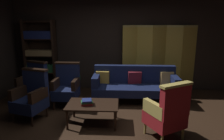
% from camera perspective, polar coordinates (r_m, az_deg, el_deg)
% --- Properties ---
extents(ground_plane, '(10.00, 10.00, 0.00)m').
position_cam_1_polar(ground_plane, '(4.14, -0.59, -15.51)').
color(ground_plane, black).
extents(back_wall, '(7.20, 0.10, 2.80)m').
position_cam_1_polar(back_wall, '(6.11, 0.80, 7.65)').
color(back_wall, black).
rests_on(back_wall, ground_plane).
extents(folding_screen, '(2.12, 0.29, 1.90)m').
position_cam_1_polar(folding_screen, '(6.08, 12.80, 3.36)').
color(folding_screen, '#B29338').
rests_on(folding_screen, ground_plane).
extents(bookshelf, '(0.90, 0.32, 2.05)m').
position_cam_1_polar(bookshelf, '(6.35, -19.13, 4.16)').
color(bookshelf, black).
rests_on(bookshelf, ground_plane).
extents(velvet_couch, '(2.12, 0.78, 0.88)m').
position_cam_1_polar(velvet_couch, '(5.31, 6.31, -3.68)').
color(velvet_couch, black).
rests_on(velvet_couch, ground_plane).
extents(coffee_table, '(1.00, 0.64, 0.42)m').
position_cam_1_polar(coffee_table, '(4.13, -5.37, -9.88)').
color(coffee_table, black).
rests_on(coffee_table, ground_plane).
extents(armchair_gilt_accent, '(0.79, 0.79, 1.04)m').
position_cam_1_polar(armchair_gilt_accent, '(3.70, 15.10, -11.18)').
color(armchair_gilt_accent, tan).
rests_on(armchair_gilt_accent, ground_plane).
extents(armchair_wing_left, '(0.76, 0.76, 1.04)m').
position_cam_1_polar(armchair_wing_left, '(5.45, -20.95, -3.67)').
color(armchair_wing_left, black).
rests_on(armchair_wing_left, ground_plane).
extents(armchair_wing_right, '(0.72, 0.72, 1.04)m').
position_cam_1_polar(armchair_wing_right, '(4.60, -21.45, -6.76)').
color(armchair_wing_right, black).
rests_on(armchair_wing_right, ground_plane).
extents(armchair_wing_far, '(0.60, 0.59, 1.04)m').
position_cam_1_polar(armchair_wing_far, '(5.06, -12.48, -4.34)').
color(armchair_wing_far, black).
rests_on(armchair_wing_far, ground_plane).
extents(potted_plant, '(0.45, 0.45, 0.75)m').
position_cam_1_polar(potted_plant, '(5.78, -10.93, -2.73)').
color(potted_plant, brown).
rests_on(potted_plant, ground_plane).
extents(book_red_leather, '(0.24, 0.20, 0.04)m').
position_cam_1_polar(book_red_leather, '(4.07, -6.98, -9.22)').
color(book_red_leather, maroon).
rests_on(book_red_leather, coffee_table).
extents(book_green_cloth, '(0.26, 0.22, 0.03)m').
position_cam_1_polar(book_green_cloth, '(4.06, -6.99, -8.74)').
color(book_green_cloth, '#1E4C28').
rests_on(book_green_cloth, book_red_leather).
extents(book_navy_cloth, '(0.22, 0.23, 0.03)m').
position_cam_1_polar(book_navy_cloth, '(4.05, -7.00, -8.36)').
color(book_navy_cloth, navy).
rests_on(book_navy_cloth, book_green_cloth).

